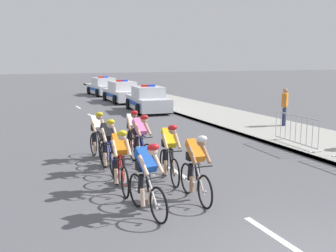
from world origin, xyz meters
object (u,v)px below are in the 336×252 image
Objects in this scene: cyclist_second at (196,166)px; cyclist_fifth at (108,145)px; cyclist_sixth at (141,139)px; police_car_third at (103,87)px; cyclist_seventh at (97,135)px; cyclist_third at (120,159)px; police_car_nearest at (148,100)px; cyclist_lead at (147,177)px; cyclist_eighth at (133,132)px; crowd_barrier_middle at (296,131)px; police_car_second at (122,93)px; cyclist_fourth at (169,152)px; spectator_back at (285,104)px.

cyclist_fifth is at bearing 113.05° from cyclist_second.
police_car_third is (4.16, 22.53, -0.11)m from cyclist_sixth.
cyclist_third is at bearing -92.97° from cyclist_seventh.
cyclist_seventh is 0.38× the size of police_car_nearest.
cyclist_sixth is at bearing -100.45° from police_car_third.
police_car_nearest is (5.22, 11.52, -0.11)m from cyclist_fifth.
cyclist_eighth is (1.17, 4.69, 0.00)m from cyclist_lead.
cyclist_lead is at bearing -109.55° from police_car_nearest.
cyclist_second is 0.74× the size of crowd_barrier_middle.
police_car_second reaches higher than cyclist_seventh.
crowd_barrier_middle is (5.61, -0.09, -0.14)m from cyclist_sixth.
police_car_nearest reaches higher than cyclist_fourth.
cyclist_second is at bearing -139.05° from spectator_back.
cyclist_eighth is 0.74× the size of crowd_barrier_middle.
crowd_barrier_middle is (5.46, 1.75, -0.14)m from cyclist_fourth.
spectator_back reaches higher than crowd_barrier_middle.
spectator_back is at bearing 31.07° from cyclist_third.
cyclist_lead is 1.00× the size of cyclist_fourth.
cyclist_fifth is 0.74× the size of crowd_barrier_middle.
cyclist_seventh is 11.27m from police_car_nearest.
cyclist_second is 3.14m from cyclist_fifth.
police_car_nearest reaches higher than cyclist_second.
cyclist_fourth is 0.38× the size of police_car_nearest.
crowd_barrier_middle is 1.39× the size of spectator_back.
cyclist_fifth is at bearing -114.38° from police_car_nearest.
police_car_third reaches higher than cyclist_fifth.
cyclist_lead is 3.24m from cyclist_fifth.
cyclist_lead is 1.03× the size of spectator_back.
crowd_barrier_middle is at bearing 2.89° from cyclist_fifth.
spectator_back is (7.76, 6.73, 0.30)m from cyclist_second.
cyclist_fifth is 1.00× the size of cyclist_seventh.
cyclist_lead is at bearing -164.61° from cyclist_second.
cyclist_second is 1.84m from cyclist_third.
cyclist_seventh is 1.03× the size of spectator_back.
cyclist_seventh is 0.38× the size of police_car_third.
cyclist_lead is 1.00× the size of cyclist_second.
spectator_back is at bearing 56.56° from crowd_barrier_middle.
cyclist_fifth reaches higher than crowd_barrier_middle.
cyclist_lead and cyclist_fifth have the same top height.
cyclist_sixth is at bearing 21.98° from cyclist_fifth.
cyclist_third is 0.39× the size of police_car_second.
police_car_nearest is 11.28m from crowd_barrier_middle.
cyclist_second is 6.33m from crowd_barrier_middle.
spectator_back is (7.84, 2.39, 0.30)m from cyclist_eighth.
cyclist_lead is 4.83m from cyclist_eighth.
cyclist_sixth is at bearing -156.73° from spectator_back.
spectator_back reaches higher than cyclist_eighth.
cyclist_eighth is 0.39× the size of police_car_second.
police_car_second reaches higher than cyclist_second.
cyclist_fourth is 5.74m from crowd_barrier_middle.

